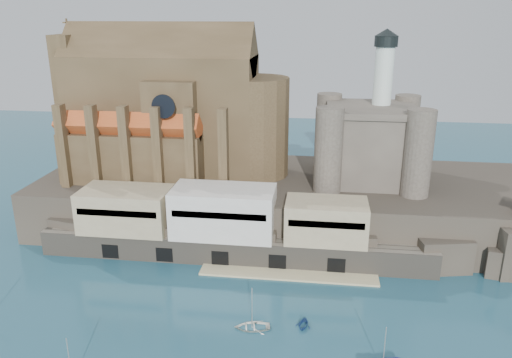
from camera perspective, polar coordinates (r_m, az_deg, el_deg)
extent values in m
plane|color=navy|center=(71.01, 0.93, -17.94)|extent=(300.00, 300.00, 0.00)
cube|color=#2B2620|center=(103.84, 3.51, -2.49)|extent=(100.00, 34.00, 10.00)
cube|color=#2B2620|center=(99.73, -19.73, -5.77)|extent=(9.00, 5.00, 6.00)
cube|color=#2B2620|center=(93.71, -10.91, -6.55)|extent=(9.00, 5.00, 6.00)
cube|color=#2B2620|center=(90.03, -0.50, -7.28)|extent=(9.00, 5.00, 6.00)
cube|color=#2B2620|center=(89.48, 10.45, -7.78)|extent=(9.00, 5.00, 6.00)
cube|color=#2B2620|center=(91.88, 20.55, -8.00)|extent=(9.00, 5.00, 6.00)
cube|color=#696254|center=(89.90, -2.50, -7.87)|extent=(70.00, 6.00, 4.50)
cube|color=#C4B583|center=(85.87, 3.70, -10.83)|extent=(30.00, 4.00, 0.40)
cube|color=black|center=(93.81, -16.29, -7.91)|extent=(3.00, 0.40, 2.60)
cube|color=black|center=(90.40, -10.41, -8.48)|extent=(3.00, 0.40, 2.60)
cube|color=black|center=(88.01, -4.12, -8.99)|extent=(3.00, 0.40, 2.60)
cube|color=black|center=(86.70, 2.46, -9.41)|extent=(3.00, 0.40, 2.60)
cube|color=black|center=(86.54, 9.16, -9.70)|extent=(3.00, 0.40, 2.60)
cube|color=tan|center=(93.67, -14.60, -3.35)|extent=(16.00, 9.00, 7.50)
cube|color=silver|center=(88.46, -3.72, -3.72)|extent=(18.00, 9.00, 8.50)
cube|color=tan|center=(87.24, 8.01, -4.74)|extent=(14.00, 8.00, 7.00)
cube|color=#453520|center=(105.86, -10.52, 7.23)|extent=(38.00, 14.00, 24.00)
cube|color=#453520|center=(104.23, -10.91, 13.71)|extent=(38.00, 13.01, 13.01)
cylinder|color=#453520|center=(102.08, -0.19, 5.98)|extent=(14.00, 14.00, 20.00)
cube|color=#453520|center=(105.11, -8.36, 6.15)|extent=(10.00, 20.00, 20.00)
cube|color=#453520|center=(100.14, -14.10, 2.21)|extent=(28.00, 5.00, 10.00)
cube|color=#453520|center=(117.38, -10.78, 4.81)|extent=(28.00, 5.00, 10.00)
cube|color=#B84A1F|center=(98.55, -14.40, 5.89)|extent=(28.00, 5.66, 5.66)
cube|color=#B84A1F|center=(116.03, -10.98, 7.98)|extent=(28.00, 5.66, 5.66)
cube|color=#453520|center=(112.79, -19.90, 8.16)|extent=(4.00, 10.00, 28.00)
cylinder|color=black|center=(92.64, -10.54, 8.16)|extent=(4.40, 0.30, 4.40)
cube|color=#453520|center=(101.80, -21.15, 3.52)|extent=(1.60, 2.20, 16.00)
cube|color=#453520|center=(99.01, -17.99, 3.47)|extent=(1.60, 2.20, 16.00)
cube|color=#453520|center=(96.53, -14.65, 3.41)|extent=(1.60, 2.20, 16.00)
cube|color=#453520|center=(94.39, -11.15, 3.33)|extent=(1.60, 2.20, 16.00)
cube|color=#453520|center=(92.62, -7.51, 3.23)|extent=(1.60, 2.20, 16.00)
cube|color=#453520|center=(91.24, -3.74, 3.12)|extent=(1.60, 2.20, 16.00)
cube|color=#4D463C|center=(101.39, 12.76, 3.68)|extent=(16.00, 16.00, 14.00)
cube|color=#4D463C|center=(99.80, 13.06, 7.79)|extent=(17.00, 17.00, 1.20)
cylinder|color=#4D463C|center=(92.95, 8.28, 3.25)|extent=(5.20, 5.20, 16.00)
cylinder|color=#4D463C|center=(94.59, 18.02, 2.79)|extent=(5.20, 5.20, 16.00)
cylinder|color=#4D463C|center=(108.48, 8.23, 5.46)|extent=(5.20, 5.20, 16.00)
cylinder|color=#4D463C|center=(109.89, 16.63, 5.04)|extent=(5.20, 5.20, 16.00)
cylinder|color=silver|center=(101.14, 14.34, 11.05)|extent=(3.60, 3.60, 12.00)
cylinder|color=black|center=(100.54, 14.66, 15.00)|extent=(4.40, 4.40, 2.00)
cone|color=black|center=(100.47, 14.74, 15.91)|extent=(4.60, 4.60, 1.40)
cube|color=#2B2620|center=(94.52, 26.55, -8.41)|extent=(6.00, 5.00, 5.00)
imported|color=white|center=(73.23, -0.45, -16.66)|extent=(1.67, 3.76, 5.08)
imported|color=navy|center=(73.85, 5.41, -16.41)|extent=(2.97, 2.15, 3.13)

